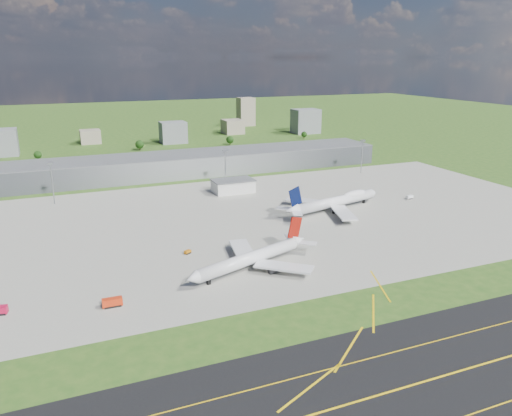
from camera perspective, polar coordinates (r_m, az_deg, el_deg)
name	(u,v)px	position (r m, az deg, el deg)	size (l,w,h in m)	color
ground	(198,177)	(374.11, -6.69, 3.50)	(1400.00, 1400.00, 0.00)	#2C531A
taxiway	(453,373)	(158.45, 21.56, -17.16)	(1400.00, 60.00, 0.06)	black
apron	(270,218)	(277.34, 1.59, -1.13)	(360.00, 190.00, 0.08)	gray
terminal	(192,164)	(386.63, -7.34, 5.05)	(300.00, 42.00, 15.00)	gray
ops_building	(233,186)	(329.79, -2.64, 2.50)	(26.00, 16.00, 8.00)	silver
mast_west	(51,176)	(323.08, -22.34, 3.44)	(3.50, 2.00, 25.90)	gray
mast_center	(225,162)	(340.53, -3.54, 5.31)	(3.50, 2.00, 25.90)	gray
mast_east	(362,151)	(389.54, 12.04, 6.44)	(3.50, 2.00, 25.90)	gray
airliner_red_twin	(253,258)	(210.64, -0.34, -5.72)	(62.80, 47.65, 17.85)	silver
airliner_blue_quad	(336,201)	(293.72, 9.13, 0.75)	(71.36, 55.05, 18.85)	silver
fire_truck	(112,303)	(188.37, -16.10, -10.35)	(7.12, 2.89, 3.18)	red
tug_yellow	(188,252)	(229.27, -7.82, -5.01)	(3.59, 3.13, 1.60)	#C56E0B
van_white_near	(291,210)	(288.65, 4.00, -0.19)	(3.63, 5.26, 2.48)	silver
van_white_far	(410,197)	(328.33, 17.15, 1.18)	(4.80, 2.77, 2.37)	white
bldg_w	(1,143)	(508.01, -27.13, 6.67)	(28.00, 22.00, 24.00)	slate
bldg_cw	(90,137)	(547.84, -18.41, 7.74)	(20.00, 18.00, 14.00)	gray
bldg_c	(173,132)	(529.51, -9.45, 8.52)	(26.00, 20.00, 22.00)	slate
bldg_ce	(233,127)	(590.37, -2.69, 9.27)	(22.00, 24.00, 16.00)	gray
bldg_e	(306,121)	(594.56, 5.69, 9.84)	(30.00, 22.00, 28.00)	slate
bldg_tall_e	(246,112)	(658.94, -1.17, 10.95)	(20.00, 18.00, 36.00)	gray
tree_w	(38,155)	(472.97, -23.68, 5.60)	(6.75, 6.75, 8.25)	#382314
tree_c	(140,144)	(493.58, -13.17, 7.10)	(8.10, 8.10, 9.90)	#382314
tree_e	(230,140)	(510.84, -3.00, 7.80)	(7.65, 7.65, 9.35)	#382314
tree_far_e	(304,134)	(555.89, 5.52, 8.38)	(6.30, 6.30, 7.70)	#382314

